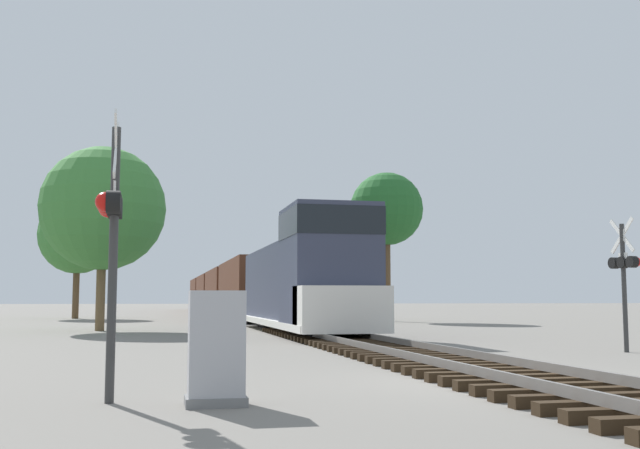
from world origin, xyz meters
name	(u,v)px	position (x,y,z in m)	size (l,w,h in m)	color
ground_plane	(509,383)	(0.00, 0.00, 0.00)	(400.00, 400.00, 0.00)	slate
rail_track_bed	(508,374)	(0.00, 0.00, 0.14)	(2.60, 160.00, 0.31)	black
freight_train	(229,291)	(0.00, 48.17, 1.94)	(2.89, 76.94, 4.44)	#33384C
crossing_signal_near	(112,221)	(-6.23, -1.12, 2.40)	(0.33, 1.00, 3.83)	#333333
crossing_signal_far	(624,268)	(6.14, 5.72, 2.13)	(0.37, 1.01, 3.45)	#333333
relay_cabinet	(216,349)	(-4.86, -1.63, 0.72)	(0.78, 0.59, 1.46)	slate
tree_far_right	(103,209)	(-7.95, 21.87, 5.23)	(5.35, 5.35, 7.92)	brown
tree_mid_background	(387,210)	(8.06, 32.15, 6.80)	(4.47, 4.47, 9.08)	brown
tree_deep_background	(78,235)	(-11.04, 42.65, 5.74)	(5.36, 5.36, 8.44)	brown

